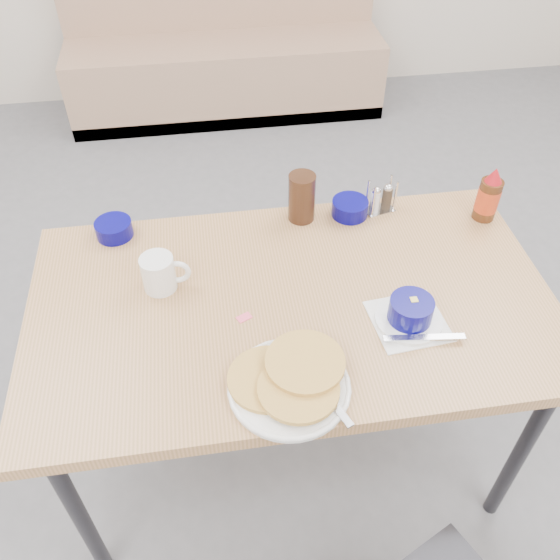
{
  "coord_description": "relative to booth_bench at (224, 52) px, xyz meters",
  "views": [
    {
      "loc": [
        -0.19,
        -0.82,
        1.9
      ],
      "look_at": [
        -0.03,
        0.27,
        0.82
      ],
      "focal_mm": 38.0,
      "sensor_mm": 36.0,
      "label": 1
    }
  ],
  "objects": [
    {
      "name": "ground",
      "position": [
        0.0,
        -2.78,
        -0.35
      ],
      "size": [
        6.0,
        6.0,
        0.0
      ],
      "primitive_type": "plane",
      "color": "slate",
      "rests_on": "ground"
    },
    {
      "name": "pancake_plate",
      "position": [
        -0.05,
        -2.81,
        0.43
      ],
      "size": [
        0.28,
        0.28,
        0.05
      ],
      "rotation": [
        0.0,
        0.0,
        0.07
      ],
      "color": "white",
      "rests_on": "dining_table"
    },
    {
      "name": "syrup_bottle",
      "position": [
        0.64,
        -2.28,
        0.49
      ],
      "size": [
        0.07,
        0.07,
        0.18
      ],
      "rotation": [
        0.0,
        0.0,
        0.43
      ],
      "color": "#47230F",
      "rests_on": "dining_table"
    },
    {
      "name": "booth_bench",
      "position": [
        0.0,
        0.0,
        0.0
      ],
      "size": [
        1.9,
        0.56,
        1.22
      ],
      "color": "#A37D63",
      "rests_on": "ground"
    },
    {
      "name": "butter_bowl",
      "position": [
        0.24,
        -2.2,
        0.44
      ],
      "size": [
        0.11,
        0.11,
        0.05
      ],
      "rotation": [
        0.0,
        0.0,
        -0.28
      ],
      "color": "#060461",
      "rests_on": "dining_table"
    },
    {
      "name": "coffee_mug",
      "position": [
        -0.34,
        -2.43,
        0.46
      ],
      "size": [
        0.13,
        0.09,
        0.1
      ],
      "rotation": [
        0.0,
        0.0,
        -0.07
      ],
      "color": "white",
      "rests_on": "dining_table"
    },
    {
      "name": "condiment_caddy",
      "position": [
        0.33,
        -2.19,
        0.45
      ],
      "size": [
        0.1,
        0.07,
        0.11
      ],
      "rotation": [
        0.0,
        0.0,
        0.23
      ],
      "color": "silver",
      "rests_on": "dining_table"
    },
    {
      "name": "creamer_bowl",
      "position": [
        -0.48,
        -2.19,
        0.43
      ],
      "size": [
        0.11,
        0.11,
        0.05
      ],
      "rotation": [
        0.0,
        0.0,
        -0.08
      ],
      "color": "#060461",
      "rests_on": "dining_table"
    },
    {
      "name": "amber_tumbler",
      "position": [
        0.08,
        -2.19,
        0.49
      ],
      "size": [
        0.1,
        0.1,
        0.15
      ],
      "primitive_type": "cylinder",
      "rotation": [
        0.0,
        0.0,
        -0.26
      ],
      "color": "#321B10",
      "rests_on": "dining_table"
    },
    {
      "name": "sugar_wrapper",
      "position": [
        -0.13,
        -2.58,
        0.41
      ],
      "size": [
        0.04,
        0.04,
        0.0
      ],
      "primitive_type": "cube",
      "rotation": [
        0.0,
        0.0,
        0.44
      ],
      "color": "#FD5473",
      "rests_on": "dining_table"
    },
    {
      "name": "grits_setting",
      "position": [
        0.28,
        -2.66,
        0.44
      ],
      "size": [
        0.22,
        0.2,
        0.08
      ],
      "rotation": [
        0.0,
        0.0,
        0.1
      ],
      "color": "white",
      "rests_on": "dining_table"
    },
    {
      "name": "dining_table",
      "position": [
        0.0,
        -2.53,
        0.35
      ],
      "size": [
        1.4,
        0.8,
        0.76
      ],
      "color": "tan",
      "rests_on": "ground"
    }
  ]
}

